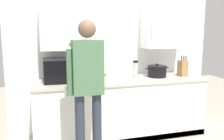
{
  "coord_description": "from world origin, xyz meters",
  "views": [
    {
      "loc": [
        -1.11,
        -2.67,
        1.62
      ],
      "look_at": [
        -0.15,
        0.71,
        1.05
      ],
      "focal_mm": 38.96,
      "sensor_mm": 36.0,
      "label": 1
    }
  ],
  "objects_px": {
    "thermos_flask": "(135,69)",
    "stock_pot": "(157,71)",
    "knife_block": "(183,68)",
    "fruit_bowl": "(102,77)",
    "microwave_oven": "(61,70)",
    "person_figure": "(87,82)"
  },
  "relations": [
    {
      "from": "microwave_oven",
      "to": "fruit_bowl",
      "type": "distance_m",
      "value": 0.59
    },
    {
      "from": "fruit_bowl",
      "to": "microwave_oven",
      "type": "bearing_deg",
      "value": 172.07
    },
    {
      "from": "thermos_flask",
      "to": "stock_pot",
      "type": "relative_size",
      "value": 0.69
    },
    {
      "from": "microwave_oven",
      "to": "knife_block",
      "type": "relative_size",
      "value": 1.57
    },
    {
      "from": "thermos_flask",
      "to": "stock_pot",
      "type": "xyz_separation_m",
      "value": [
        0.36,
        -0.0,
        -0.05
      ]
    },
    {
      "from": "microwave_oven",
      "to": "fruit_bowl",
      "type": "bearing_deg",
      "value": -7.93
    },
    {
      "from": "fruit_bowl",
      "to": "person_figure",
      "type": "xyz_separation_m",
      "value": [
        -0.34,
        -0.72,
        0.1
      ]
    },
    {
      "from": "knife_block",
      "to": "fruit_bowl",
      "type": "bearing_deg",
      "value": 179.37
    },
    {
      "from": "knife_block",
      "to": "person_figure",
      "type": "bearing_deg",
      "value": -157.12
    },
    {
      "from": "thermos_flask",
      "to": "knife_block",
      "type": "relative_size",
      "value": 0.82
    },
    {
      "from": "thermos_flask",
      "to": "microwave_oven",
      "type": "bearing_deg",
      "value": 177.94
    },
    {
      "from": "knife_block",
      "to": "stock_pot",
      "type": "relative_size",
      "value": 0.84
    },
    {
      "from": "fruit_bowl",
      "to": "knife_block",
      "type": "bearing_deg",
      "value": -0.63
    },
    {
      "from": "thermos_flask",
      "to": "fruit_bowl",
      "type": "bearing_deg",
      "value": -175.76
    },
    {
      "from": "microwave_oven",
      "to": "thermos_flask",
      "type": "bearing_deg",
      "value": -2.06
    },
    {
      "from": "person_figure",
      "to": "fruit_bowl",
      "type": "bearing_deg",
      "value": 64.64
    },
    {
      "from": "stock_pot",
      "to": "fruit_bowl",
      "type": "xyz_separation_m",
      "value": [
        -0.9,
        -0.04,
        -0.05
      ]
    },
    {
      "from": "knife_block",
      "to": "stock_pot",
      "type": "height_order",
      "value": "knife_block"
    },
    {
      "from": "thermos_flask",
      "to": "knife_block",
      "type": "distance_m",
      "value": 0.79
    },
    {
      "from": "stock_pot",
      "to": "fruit_bowl",
      "type": "distance_m",
      "value": 0.9
    },
    {
      "from": "thermos_flask",
      "to": "person_figure",
      "type": "xyz_separation_m",
      "value": [
        -0.88,
        -0.76,
        0.01
      ]
    },
    {
      "from": "fruit_bowl",
      "to": "person_figure",
      "type": "height_order",
      "value": "person_figure"
    }
  ]
}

